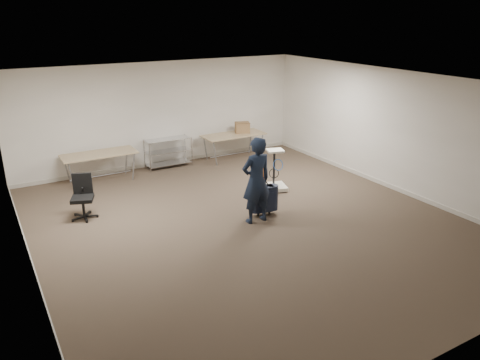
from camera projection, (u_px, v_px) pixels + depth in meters
ground at (248, 223)px, 9.42m from camera, size 9.00×9.00×0.00m
room_shell at (216, 198)px, 10.53m from camera, size 8.00×9.00×9.00m
folding_table_left at (99, 155)px, 11.50m from camera, size 1.80×0.75×0.73m
folding_table_right at (234, 136)px, 13.30m from camera, size 1.80×0.75×0.73m
wire_shelf at (168, 151)px, 12.69m from camera, size 1.22×0.47×0.80m
person at (256, 180)px, 9.20m from camera, size 0.65×0.43×1.76m
suitcase at (264, 199)px, 9.67m from camera, size 0.43×0.29×1.07m
office_chair at (84, 205)px, 9.59m from camera, size 0.55×0.56×0.91m
equipment_cart at (274, 179)px, 11.10m from camera, size 0.67×0.67×0.99m
cardboard_box at (242, 127)px, 13.40m from camera, size 0.48×0.42×0.30m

